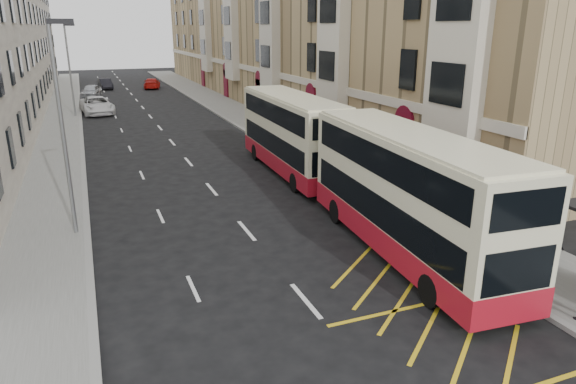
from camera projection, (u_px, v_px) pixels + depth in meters
name	position (u px, v px, depth m)	size (l,w,h in m)	color
ground	(374.00, 382.00, 11.90)	(200.00, 200.00, 0.00)	black
pavement_right	(268.00, 129.00, 41.24)	(4.00, 120.00, 0.15)	slate
pavement_left	(59.00, 144.00, 35.80)	(3.00, 120.00, 0.15)	slate
kerb_right	(244.00, 130.00, 40.53)	(0.25, 120.00, 0.15)	gray
kerb_left	(82.00, 142.00, 36.33)	(0.25, 120.00, 0.15)	gray
road_markings	(144.00, 109.00, 51.73)	(10.00, 110.00, 0.01)	silver
terrace_right	(280.00, 30.00, 54.97)	(10.75, 79.00, 15.25)	tan
guard_railing	(442.00, 226.00, 18.92)	(0.06, 6.56, 1.01)	red
street_lamp_near	(62.00, 119.00, 18.88)	(0.93, 0.18, 8.00)	gray
street_lamp_far	(70.00, 65.00, 45.43)	(0.93, 0.18, 8.00)	gray
double_decker_front	(408.00, 194.00, 18.02)	(3.36, 11.33, 4.46)	beige
double_decker_rear	(292.00, 134.00, 28.40)	(2.82, 10.93, 4.33)	beige
pedestrian_mid	(543.00, 226.00, 18.42)	(0.86, 0.67, 1.77)	black
pedestrian_far	(550.00, 250.00, 16.71)	(0.91, 0.38, 1.55)	black
white_van	(97.00, 105.00, 48.45)	(2.69, 5.82, 1.62)	silver
car_silver	(91.00, 91.00, 59.34)	(1.82, 4.51, 1.54)	#A2A5AA
car_dark	(105.00, 84.00, 67.91)	(1.47, 4.23, 1.39)	black
car_red	(152.00, 83.00, 68.64)	(1.92, 4.71, 1.37)	#A00C08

